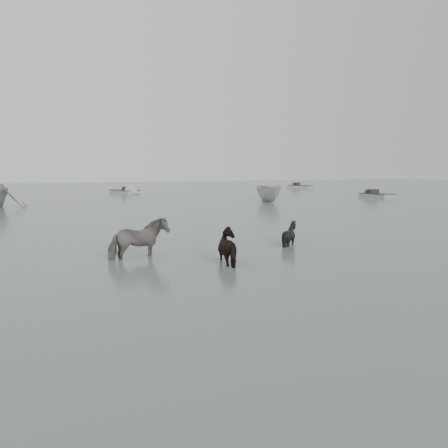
# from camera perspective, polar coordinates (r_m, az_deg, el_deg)

# --- Properties ---
(ground) EXTENTS (140.00, 140.00, 0.00)m
(ground) POSITION_cam_1_polar(r_m,az_deg,el_deg) (14.07, -0.71, -4.20)
(ground) COLOR #52625D
(ground) RESTS_ON ground
(pony_pinto) EXTENTS (1.97, 1.20, 1.55)m
(pony_pinto) POSITION_cam_1_polar(r_m,az_deg,el_deg) (13.88, -11.15, -1.25)
(pony_pinto) COLOR black
(pony_pinto) RESTS_ON ground
(pony_dark) EXTENTS (1.54, 1.64, 1.33)m
(pony_dark) POSITION_cam_1_polar(r_m,az_deg,el_deg) (13.06, 1.16, -2.14)
(pony_dark) COLOR black
(pony_dark) RESTS_ON ground
(pony_black) EXTENTS (1.19, 1.08, 1.23)m
(pony_black) POSITION_cam_1_polar(r_m,az_deg,el_deg) (16.22, 8.57, -0.52)
(pony_black) COLOR black
(pony_black) RESTS_ON ground
(boat_small) EXTENTS (1.96, 4.11, 1.53)m
(boat_small) POSITION_cam_1_polar(r_m,az_deg,el_deg) (35.80, 5.87, 4.13)
(boat_small) COLOR #B6B5B0
(boat_small) RESTS_ON ground
(skiff_port) EXTENTS (2.24, 4.47, 0.75)m
(skiff_port) POSITION_cam_1_polar(r_m,az_deg,el_deg) (42.87, 19.39, 3.78)
(skiff_port) COLOR #9EA19F
(skiff_port) RESTS_ON ground
(skiff_mid) EXTENTS (3.70, 5.09, 0.75)m
(skiff_mid) POSITION_cam_1_polar(r_m,az_deg,el_deg) (47.93, -12.87, 4.36)
(skiff_mid) COLOR #AAADAA
(skiff_mid) RESTS_ON ground
(skiff_star) EXTENTS (3.78, 4.21, 0.75)m
(skiff_star) POSITION_cam_1_polar(r_m,az_deg,el_deg) (59.15, 9.96, 5.00)
(skiff_star) COLOR #ABABA6
(skiff_star) RESTS_ON ground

